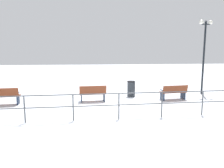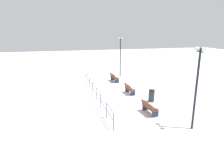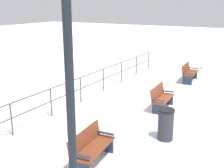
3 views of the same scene
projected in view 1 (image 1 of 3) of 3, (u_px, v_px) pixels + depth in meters
The scene contains 7 objects.
ground_plane at pixel (93, 102), 11.03m from camera, with size 80.00×80.00×0.00m, color white.
bench_nearest at pixel (174, 92), 11.45m from camera, with size 0.70×1.53×0.85m.
bench_second at pixel (93, 93), 11.00m from camera, with size 0.61×1.46×0.89m.
bench_third at pixel (3, 96), 10.21m from camera, with size 0.67×1.62×0.90m.
lamppost_near at pixel (204, 45), 12.86m from camera, with size 0.25×0.86×4.64m.
waterfront_railing at pixel (96, 102), 7.90m from camera, with size 0.05×12.49×1.05m.
trash_bin at pixel (131, 89), 12.31m from camera, with size 0.48×0.48×0.95m.
Camera 1 is at (-10.82, 0.46, 2.55)m, focal length 32.68 mm.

